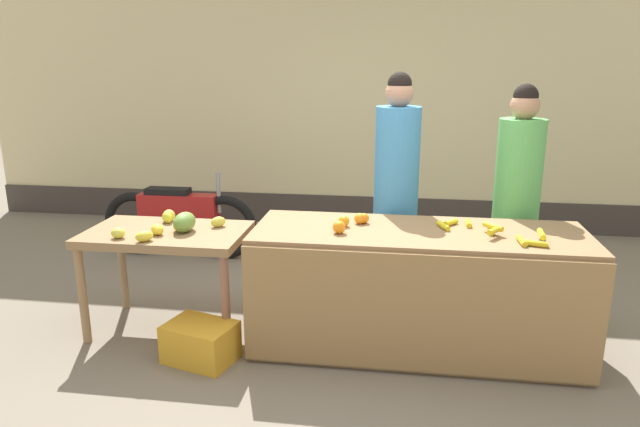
{
  "coord_description": "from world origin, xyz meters",
  "views": [
    {
      "loc": [
        0.37,
        -3.69,
        1.94
      ],
      "look_at": [
        -0.19,
        0.15,
        0.89
      ],
      "focal_mm": 32.05,
      "sensor_mm": 36.0,
      "label": 1
    }
  ],
  "objects": [
    {
      "name": "side_table_wooden",
      "position": [
        -1.28,
        0.0,
        0.66
      ],
      "size": [
        1.13,
        0.68,
        0.76
      ],
      "color": "olive",
      "rests_on": "ground"
    },
    {
      "name": "market_wall_back",
      "position": [
        0.0,
        3.06,
        1.75
      ],
      "size": [
        9.54,
        0.23,
        3.57
      ],
      "color": "beige",
      "rests_on": "ground"
    },
    {
      "name": "fruit_stall_counter",
      "position": [
        0.5,
        -0.01,
        0.42
      ],
      "size": [
        2.21,
        0.8,
        0.84
      ],
      "color": "olive",
      "rests_on": "ground"
    },
    {
      "name": "mango_papaya_pile",
      "position": [
        -1.21,
        -0.0,
        0.82
      ],
      "size": [
        0.7,
        0.63,
        0.14
      ],
      "color": "#D4CC41",
      "rests_on": "side_table_wooden"
    },
    {
      "name": "ground_plane",
      "position": [
        0.0,
        0.0,
        0.0
      ],
      "size": [
        24.0,
        24.0,
        0.0
      ],
      "primitive_type": "plane",
      "color": "#756B5B"
    },
    {
      "name": "banana_bunch_pile",
      "position": [
        0.97,
        -0.04,
        0.87
      ],
      "size": [
        0.65,
        0.5,
        0.07
      ],
      "color": "yellow",
      "rests_on": "fruit_stall_counter"
    },
    {
      "name": "vendor_woman_blue_shirt",
      "position": [
        0.33,
        0.63,
        0.94
      ],
      "size": [
        0.34,
        0.34,
        1.86
      ],
      "color": "#33333D",
      "rests_on": "ground"
    },
    {
      "name": "produce_sack",
      "position": [
        -0.47,
        0.6,
        0.3
      ],
      "size": [
        0.39,
        0.34,
        0.6
      ],
      "primitive_type": "ellipsoid",
      "rotation": [
        0.0,
        0.0,
        3.04
      ],
      "color": "maroon",
      "rests_on": "ground"
    },
    {
      "name": "parked_motorcycle",
      "position": [
        -1.84,
        1.57,
        0.4
      ],
      "size": [
        1.6,
        0.18,
        0.88
      ],
      "color": "black",
      "rests_on": "ground"
    },
    {
      "name": "produce_crate",
      "position": [
        -0.91,
        -0.42,
        0.13
      ],
      "size": [
        0.51,
        0.43,
        0.26
      ],
      "primitive_type": "cube",
      "rotation": [
        0.0,
        0.0,
        -0.28
      ],
      "color": "gold",
      "rests_on": "ground"
    },
    {
      "name": "orange_pile",
      "position": [
        0.03,
        0.0,
        0.88
      ],
      "size": [
        0.22,
        0.34,
        0.09
      ],
      "color": "orange",
      "rests_on": "fruit_stall_counter"
    },
    {
      "name": "vendor_woman_green_shirt",
      "position": [
        1.23,
        0.67,
        0.89
      ],
      "size": [
        0.34,
        0.34,
        1.77
      ],
      "color": "#33333D",
      "rests_on": "ground"
    }
  ]
}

